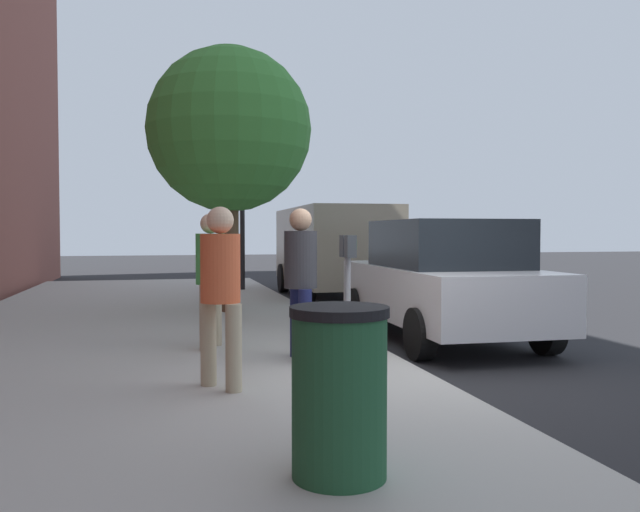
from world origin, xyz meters
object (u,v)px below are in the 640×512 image
(parked_sedan_near, at_px, (442,280))
(parking_meter, at_px, (348,269))
(parked_van_far, at_px, (333,246))
(trash_bin, at_px, (339,391))
(pedestrian_bystander, at_px, (220,283))
(traffic_signal, at_px, (246,193))
(pedestrian_at_meter, at_px, (301,271))
(street_tree, at_px, (229,131))
(parking_officer, at_px, (211,270))

(parked_sedan_near, bearing_deg, parking_meter, 128.92)
(parked_van_far, bearing_deg, parking_meter, 166.55)
(parked_sedan_near, xyz_separation_m, trash_bin, (-5.20, 3.00, -0.24))
(pedestrian_bystander, distance_m, traffic_signal, 10.57)
(parking_meter, xyz_separation_m, parked_van_far, (7.88, -1.89, 0.09))
(parking_meter, distance_m, trash_bin, 3.88)
(pedestrian_at_meter, relative_size, street_tree, 0.36)
(traffic_signal, bearing_deg, parked_van_far, -120.41)
(parked_sedan_near, distance_m, trash_bin, 6.01)
(parking_officer, distance_m, parked_sedan_near, 3.50)
(street_tree, height_order, trash_bin, street_tree)
(trash_bin, bearing_deg, parked_van_far, -14.53)
(parked_van_far, bearing_deg, parked_sedan_near, 179.99)
(pedestrian_at_meter, bearing_deg, traffic_signal, 83.14)
(parking_officer, height_order, trash_bin, parking_officer)
(pedestrian_at_meter, distance_m, pedestrian_bystander, 1.53)
(pedestrian_bystander, height_order, parked_sedan_near, pedestrian_bystander)
(parking_meter, xyz_separation_m, traffic_signal, (9.03, 0.07, 1.41))
(parked_van_far, distance_m, trash_bin, 11.96)
(pedestrian_bystander, xyz_separation_m, parked_van_far, (9.21, -3.49, 0.13))
(traffic_signal, height_order, trash_bin, traffic_signal)
(parked_van_far, distance_m, street_tree, 4.89)
(pedestrian_at_meter, height_order, street_tree, street_tree)
(parking_meter, bearing_deg, parked_van_far, -13.45)
(street_tree, relative_size, trash_bin, 4.74)
(pedestrian_at_meter, relative_size, parked_van_far, 0.33)
(parked_van_far, xyz_separation_m, traffic_signal, (1.15, 1.95, 1.32))
(parking_meter, bearing_deg, pedestrian_bystander, 129.70)
(parked_van_far, distance_m, traffic_signal, 2.62)
(parking_officer, distance_m, parked_van_far, 7.84)
(trash_bin, bearing_deg, parking_meter, -16.82)
(pedestrian_bystander, distance_m, trash_bin, 2.45)
(parked_van_far, height_order, trash_bin, parked_van_far)
(parked_sedan_near, bearing_deg, pedestrian_at_meter, 124.16)
(parked_sedan_near, bearing_deg, trash_bin, 150.06)
(trash_bin, bearing_deg, parked_sedan_near, -29.94)
(parking_meter, distance_m, traffic_signal, 9.14)
(pedestrian_bystander, relative_size, parked_sedan_near, 0.38)
(parked_sedan_near, distance_m, parked_van_far, 6.37)
(pedestrian_bystander, xyz_separation_m, parked_sedan_near, (2.85, -3.49, -0.23))
(pedestrian_bystander, bearing_deg, parking_officer, 54.23)
(pedestrian_bystander, relative_size, parked_van_far, 0.32)
(pedestrian_bystander, height_order, parked_van_far, parked_van_far)
(traffic_signal, bearing_deg, street_tree, 169.14)
(parking_meter, xyz_separation_m, trash_bin, (-3.68, 1.11, -0.51))
(parking_meter, distance_m, parked_sedan_near, 2.44)
(parked_van_far, bearing_deg, traffic_signal, 59.59)
(street_tree, xyz_separation_m, trash_bin, (-8.21, 0.18, -2.77))
(pedestrian_bystander, bearing_deg, street_tree, 49.33)
(parked_van_far, bearing_deg, street_tree, 140.02)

